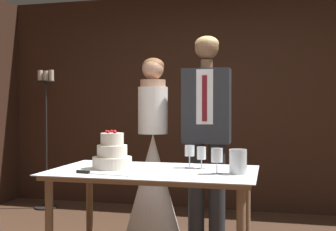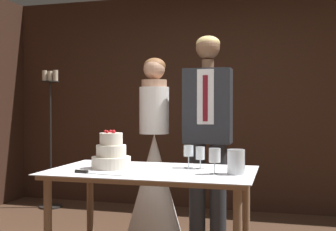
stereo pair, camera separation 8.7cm
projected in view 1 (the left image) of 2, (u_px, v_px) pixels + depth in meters
wall_back at (212, 101)px, 5.13m from camera, size 5.50×0.12×2.61m
cake_table at (153, 182)px, 3.03m from camera, size 1.47×0.84×0.78m
tiered_cake at (112, 155)px, 3.11m from camera, size 0.29×0.29×0.28m
cake_knife at (92, 173)px, 2.85m from camera, size 0.40×0.08×0.02m
wine_glass_near at (190, 151)px, 3.14m from camera, size 0.07×0.07×0.17m
wine_glass_middle at (217, 157)px, 2.84m from camera, size 0.08×0.08×0.18m
wine_glass_far at (201, 154)px, 3.10m from camera, size 0.07×0.07×0.16m
hurricane_candle at (238, 162)px, 2.85m from camera, size 0.12×0.12×0.17m
bride at (153, 172)px, 3.96m from camera, size 0.54×0.54×1.69m
groom at (207, 125)px, 3.84m from camera, size 0.43×0.25×1.88m
candle_stand at (46, 137)px, 5.12m from camera, size 0.28×0.28×1.68m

